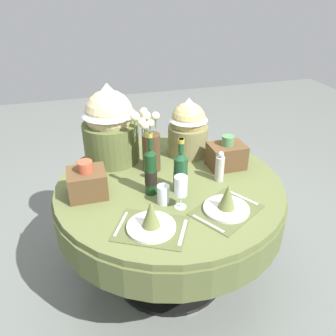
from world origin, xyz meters
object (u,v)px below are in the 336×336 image
dining_table (169,202)px  woven_basket_side_left (87,182)px  place_setting_right (227,203)px  tumbler_near_right (163,194)px  gift_tub_back_right (188,125)px  woven_basket_side_right (226,155)px  wine_glass_left (181,187)px  place_setting_left (151,221)px  gift_tub_back_left (110,121)px  wine_bottle_centre (181,172)px  pepper_mill (220,167)px  flower_vase (150,144)px  wine_bottle_left (151,171)px

dining_table → woven_basket_side_left: woven_basket_side_left is taller
place_setting_right → tumbler_near_right: place_setting_right is taller
gift_tub_back_right → woven_basket_side_right: 0.33m
dining_table → place_setting_right: size_ratio=3.21×
tumbler_near_right → woven_basket_side_left: woven_basket_side_left is taller
wine_glass_left → tumbler_near_right: bearing=140.4°
place_setting_left → gift_tub_back_right: 0.85m
wine_glass_left → tumbler_near_right: wine_glass_left is taller
wine_glass_left → gift_tub_back_left: size_ratio=0.37×
wine_bottle_centre → wine_glass_left: wine_bottle_centre is taller
wine_glass_left → gift_tub_back_right: bearing=67.8°
pepper_mill → gift_tub_back_right: (-0.07, 0.39, 0.12)m
place_setting_right → gift_tub_back_right: size_ratio=1.08×
woven_basket_side_right → place_setting_left: bearing=-142.0°
flower_vase → woven_basket_side_right: bearing=-12.2°
place_setting_left → woven_basket_side_left: (-0.27, 0.39, 0.04)m
place_setting_right → gift_tub_back_left: 0.91m
wine_bottle_left → gift_tub_back_left: bearing=108.0°
tumbler_near_right → gift_tub_back_right: 0.63m
place_setting_left → gift_tub_back_right: size_ratio=1.08×
dining_table → wine_bottle_centre: size_ratio=4.21×
flower_vase → pepper_mill: 0.44m
gift_tub_back_right → woven_basket_side_left: size_ratio=1.86×
place_setting_left → woven_basket_side_left: woven_basket_side_left is taller
wine_bottle_centre → tumbler_near_right: 0.17m
tumbler_near_right → gift_tub_back_right: gift_tub_back_right is taller
flower_vase → place_setting_left: bearing=-103.0°
dining_table → wine_glass_left: bearing=-93.1°
flower_vase → tumbler_near_right: flower_vase is taller
dining_table → pepper_mill: 0.37m
pepper_mill → woven_basket_side_left: size_ratio=0.91×
wine_bottle_left → gift_tub_back_right: gift_tub_back_right is taller
wine_bottle_left → wine_bottle_centre: size_ratio=1.14×
flower_vase → gift_tub_back_left: size_ratio=0.77×
wine_glass_left → gift_tub_back_right: (0.24, 0.58, 0.08)m
woven_basket_side_left → gift_tub_back_left: bearing=63.4°
wine_bottle_centre → pepper_mill: 0.26m
wine_bottle_centre → wine_glass_left: bearing=-107.5°
place_setting_right → gift_tub_back_right: (0.02, 0.68, 0.16)m
tumbler_near_right → woven_basket_side_right: woven_basket_side_right is taller
tumbler_near_right → woven_basket_side_right: 0.56m
place_setting_left → tumbler_near_right: bearing=59.6°
dining_table → flower_vase: size_ratio=3.46×
wine_bottle_centre → pepper_mill: bearing=9.9°
wine_glass_left → place_setting_left: bearing=-145.1°
pepper_mill → woven_basket_side_left: (-0.76, 0.06, -0.01)m
flower_vase → wine_glass_left: (0.06, -0.44, -0.05)m
gift_tub_back_right → woven_basket_side_right: size_ratio=1.76×
place_setting_right → flower_vase: bearing=117.5°
dining_table → woven_basket_side_right: bearing=12.1°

